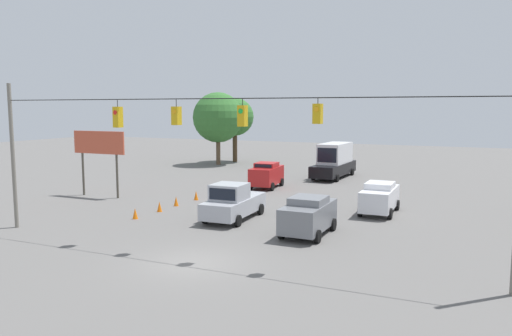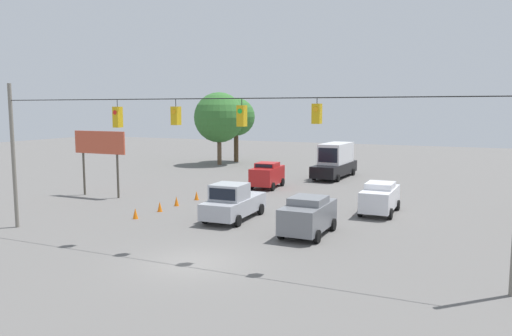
{
  "view_description": "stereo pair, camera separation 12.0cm",
  "coord_description": "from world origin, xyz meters",
  "px_view_note": "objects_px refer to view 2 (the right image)",
  "views": [
    {
      "loc": [
        -10.52,
        17.08,
        6.35
      ],
      "look_at": [
        0.59,
        -7.6,
        3.06
      ],
      "focal_mm": 35.0,
      "sensor_mm": 36.0,
      "label": 1
    },
    {
      "loc": [
        -10.63,
        17.03,
        6.35
      ],
      "look_at": [
        0.59,
        -7.6,
        3.06
      ],
      "focal_mm": 35.0,
      "sensor_mm": 36.0,
      "label": 2
    }
  ],
  "objects_px": {
    "traffic_cone_third": "(176,201)",
    "traffic_cone_fourth": "(197,196)",
    "overhead_signal_span": "(206,145)",
    "sedan_grey_crossing_near": "(308,215)",
    "sedan_red_withflow_far": "(267,175)",
    "tree_horizon_right": "(219,118)",
    "roadside_billboard": "(100,148)",
    "pickup_truck_silver_withflow_mid": "(233,203)",
    "traffic_cone_nearest": "(135,213)",
    "tree_horizon_left": "(236,117)",
    "sedan_white_oncoming_far": "(380,197)",
    "box_truck_black_withflow_deep": "(335,161)",
    "traffic_cone_second": "(160,207)"
  },
  "relations": [
    {
      "from": "traffic_cone_third",
      "to": "traffic_cone_fourth",
      "type": "xyz_separation_m",
      "value": [
        -0.09,
        -2.35,
        0.0
      ]
    },
    {
      "from": "overhead_signal_span",
      "to": "sedan_grey_crossing_near",
      "type": "relative_size",
      "value": 5.78
    },
    {
      "from": "sedan_red_withflow_far",
      "to": "tree_horizon_right",
      "type": "relative_size",
      "value": 0.49
    },
    {
      "from": "sedan_red_withflow_far",
      "to": "roadside_billboard",
      "type": "height_order",
      "value": "roadside_billboard"
    },
    {
      "from": "pickup_truck_silver_withflow_mid",
      "to": "traffic_cone_fourth",
      "type": "relative_size",
      "value": 8.28
    },
    {
      "from": "sedan_red_withflow_far",
      "to": "traffic_cone_nearest",
      "type": "xyz_separation_m",
      "value": [
        2.49,
        13.42,
        -0.73
      ]
    },
    {
      "from": "traffic_cone_nearest",
      "to": "tree_horizon_right",
      "type": "height_order",
      "value": "tree_horizon_right"
    },
    {
      "from": "sedan_red_withflow_far",
      "to": "tree_horizon_left",
      "type": "xyz_separation_m",
      "value": [
        10.89,
        -16.12,
        4.19
      ]
    },
    {
      "from": "traffic_cone_third",
      "to": "roadside_billboard",
      "type": "relative_size",
      "value": 0.13
    },
    {
      "from": "sedan_grey_crossing_near",
      "to": "traffic_cone_third",
      "type": "height_order",
      "value": "sedan_grey_crossing_near"
    },
    {
      "from": "traffic_cone_third",
      "to": "sedan_white_oncoming_far",
      "type": "bearing_deg",
      "value": -165.78
    },
    {
      "from": "tree_horizon_right",
      "to": "sedan_grey_crossing_near",
      "type": "bearing_deg",
      "value": 126.68
    },
    {
      "from": "pickup_truck_silver_withflow_mid",
      "to": "tree_horizon_right",
      "type": "height_order",
      "value": "tree_horizon_right"
    },
    {
      "from": "traffic_cone_nearest",
      "to": "roadside_billboard",
      "type": "bearing_deg",
      "value": -35.55
    },
    {
      "from": "sedan_red_withflow_far",
      "to": "traffic_cone_third",
      "type": "bearing_deg",
      "value": 75.23
    },
    {
      "from": "box_truck_black_withflow_deep",
      "to": "tree_horizon_right",
      "type": "bearing_deg",
      "value": -18.12
    },
    {
      "from": "traffic_cone_second",
      "to": "tree_horizon_left",
      "type": "distance_m",
      "value": 29.03
    },
    {
      "from": "overhead_signal_span",
      "to": "box_truck_black_withflow_deep",
      "type": "distance_m",
      "value": 25.85
    },
    {
      "from": "traffic_cone_nearest",
      "to": "pickup_truck_silver_withflow_mid",
      "type": "bearing_deg",
      "value": -156.9
    },
    {
      "from": "sedan_grey_crossing_near",
      "to": "tree_horizon_left",
      "type": "distance_m",
      "value": 34.59
    },
    {
      "from": "box_truck_black_withflow_deep",
      "to": "pickup_truck_silver_withflow_mid",
      "type": "distance_m",
      "value": 19.17
    },
    {
      "from": "roadside_billboard",
      "to": "overhead_signal_span",
      "type": "bearing_deg",
      "value": 146.99
    },
    {
      "from": "sedan_white_oncoming_far",
      "to": "tree_horizon_right",
      "type": "xyz_separation_m",
      "value": [
        21.27,
        -18.83,
        4.26
      ]
    },
    {
      "from": "traffic_cone_third",
      "to": "tree_horizon_right",
      "type": "bearing_deg",
      "value": -68.11
    },
    {
      "from": "traffic_cone_third",
      "to": "tree_horizon_left",
      "type": "relative_size",
      "value": 0.08
    },
    {
      "from": "traffic_cone_nearest",
      "to": "traffic_cone_third",
      "type": "relative_size",
      "value": 1.0
    },
    {
      "from": "overhead_signal_span",
      "to": "tree_horizon_right",
      "type": "distance_m",
      "value": 34.35
    },
    {
      "from": "sedan_white_oncoming_far",
      "to": "tree_horizon_left",
      "type": "distance_m",
      "value": 30.8
    },
    {
      "from": "sedan_grey_crossing_near",
      "to": "traffic_cone_nearest",
      "type": "xyz_separation_m",
      "value": [
        10.18,
        0.68,
        -0.7
      ]
    },
    {
      "from": "traffic_cone_fourth",
      "to": "tree_horizon_left",
      "type": "distance_m",
      "value": 25.05
    },
    {
      "from": "overhead_signal_span",
      "to": "sedan_red_withflow_far",
      "type": "distance_m",
      "value": 18.66
    },
    {
      "from": "overhead_signal_span",
      "to": "sedan_grey_crossing_near",
      "type": "bearing_deg",
      "value": -121.02
    },
    {
      "from": "box_truck_black_withflow_deep",
      "to": "traffic_cone_fourth",
      "type": "distance_m",
      "value": 15.95
    },
    {
      "from": "traffic_cone_third",
      "to": "traffic_cone_fourth",
      "type": "height_order",
      "value": "same"
    },
    {
      "from": "overhead_signal_span",
      "to": "traffic_cone_second",
      "type": "relative_size",
      "value": 38.24
    },
    {
      "from": "box_truck_black_withflow_deep",
      "to": "traffic_cone_second",
      "type": "xyz_separation_m",
      "value": [
        5.71,
        19.13,
        -1.22
      ]
    },
    {
      "from": "sedan_white_oncoming_far",
      "to": "roadside_billboard",
      "type": "xyz_separation_m",
      "value": [
        19.34,
        2.41,
        2.54
      ]
    },
    {
      "from": "sedan_white_oncoming_far",
      "to": "tree_horizon_right",
      "type": "distance_m",
      "value": 28.73
    },
    {
      "from": "traffic_cone_nearest",
      "to": "tree_horizon_left",
      "type": "distance_m",
      "value": 31.11
    },
    {
      "from": "overhead_signal_span",
      "to": "roadside_billboard",
      "type": "distance_m",
      "value": 16.83
    },
    {
      "from": "traffic_cone_nearest",
      "to": "tree_horizon_left",
      "type": "relative_size",
      "value": 0.08
    },
    {
      "from": "traffic_cone_second",
      "to": "roadside_billboard",
      "type": "height_order",
      "value": "roadside_billboard"
    },
    {
      "from": "box_truck_black_withflow_deep",
      "to": "sedan_grey_crossing_near",
      "type": "distance_m",
      "value": 21.15
    },
    {
      "from": "overhead_signal_span",
      "to": "traffic_cone_second",
      "type": "height_order",
      "value": "overhead_signal_span"
    },
    {
      "from": "sedan_grey_crossing_near",
      "to": "sedan_white_oncoming_far",
      "type": "xyz_separation_m",
      "value": [
        -2.3,
        -6.64,
        -0.02
      ]
    },
    {
      "from": "traffic_cone_fourth",
      "to": "roadside_billboard",
      "type": "relative_size",
      "value": 0.13
    },
    {
      "from": "sedan_white_oncoming_far",
      "to": "sedan_grey_crossing_near",
      "type": "bearing_deg",
      "value": 70.85
    },
    {
      "from": "overhead_signal_span",
      "to": "tree_horizon_left",
      "type": "xyz_separation_m",
      "value": [
        15.63,
        -33.79,
        0.49
      ]
    },
    {
      "from": "traffic_cone_third",
      "to": "roadside_billboard",
      "type": "height_order",
      "value": "roadside_billboard"
    },
    {
      "from": "roadside_billboard",
      "to": "tree_horizon_left",
      "type": "xyz_separation_m",
      "value": [
        1.56,
        -24.64,
        1.71
      ]
    }
  ]
}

